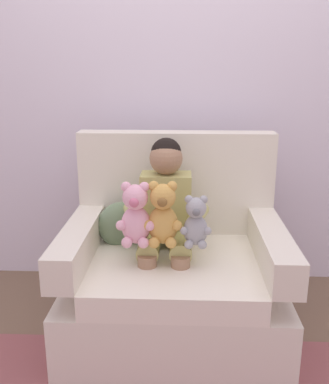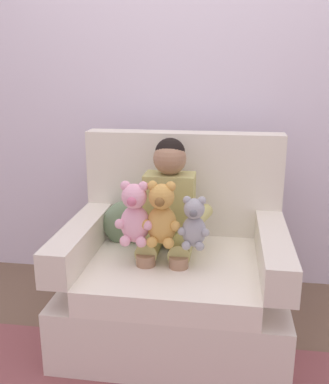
# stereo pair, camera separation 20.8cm
# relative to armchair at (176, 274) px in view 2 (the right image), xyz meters

# --- Properties ---
(ground_plane) EXTENTS (8.00, 8.00, 0.00)m
(ground_plane) POSITION_rel_armchair_xyz_m (0.00, -0.05, -0.32)
(ground_plane) COLOR brown
(back_wall) EXTENTS (6.00, 0.10, 2.60)m
(back_wall) POSITION_rel_armchair_xyz_m (0.00, 0.69, 0.98)
(back_wall) COLOR silver
(back_wall) RESTS_ON ground
(armchair) EXTENTS (1.10, 0.88, 1.02)m
(armchair) POSITION_rel_armchair_xyz_m (0.00, 0.00, 0.00)
(armchair) COLOR silver
(armchair) RESTS_ON ground
(seated_child) EXTENTS (0.45, 0.39, 0.82)m
(seated_child) POSITION_rel_armchair_xyz_m (-0.05, 0.02, 0.34)
(seated_child) COLOR tan
(seated_child) RESTS_ON armchair
(plush_honey) EXTENTS (0.18, 0.15, 0.31)m
(plush_honey) POSITION_rel_armchair_xyz_m (-0.05, -0.16, 0.38)
(plush_honey) COLOR gold
(plush_honey) RESTS_ON armchair
(plush_pink) EXTENTS (0.18, 0.15, 0.31)m
(plush_pink) POSITION_rel_armchair_xyz_m (-0.18, -0.17, 0.38)
(plush_pink) COLOR #EAA8BC
(plush_pink) RESTS_ON armchair
(plush_grey) EXTENTS (0.15, 0.12, 0.25)m
(plush_grey) POSITION_rel_armchair_xyz_m (0.10, -0.18, 0.35)
(plush_grey) COLOR #9E9EA3
(plush_grey) RESTS_ON armchair
(throw_pillow) EXTENTS (0.28, 0.16, 0.26)m
(throw_pillow) POSITION_rel_armchair_xyz_m (-0.29, 0.11, 0.23)
(throw_pillow) COLOR slate
(throw_pillow) RESTS_ON armchair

